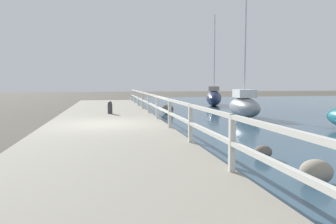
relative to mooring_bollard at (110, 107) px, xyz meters
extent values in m
plane|color=#4C473D|center=(-0.19, -4.25, -0.63)|extent=(120.00, 120.00, 0.00)
cube|color=gray|center=(-0.19, -4.25, -0.48)|extent=(4.64, 36.00, 0.31)
cube|color=silver|center=(2.03, -11.61, 0.19)|extent=(0.10, 0.10, 1.02)
cube|color=silver|center=(2.03, -8.66, 0.19)|extent=(0.10, 0.10, 1.02)
cube|color=silver|center=(2.03, -5.72, 0.19)|extent=(0.10, 0.10, 1.02)
cube|color=silver|center=(2.03, -2.77, 0.19)|extent=(0.10, 0.10, 1.02)
cube|color=silver|center=(2.03, 0.17, 0.19)|extent=(0.10, 0.10, 1.02)
cube|color=silver|center=(2.03, 3.12, 0.19)|extent=(0.10, 0.10, 1.02)
cube|color=silver|center=(2.03, 6.06, 0.19)|extent=(0.10, 0.10, 1.02)
cube|color=silver|center=(2.03, 9.01, 0.19)|extent=(0.10, 0.10, 1.02)
cube|color=silver|center=(2.03, 11.95, 0.19)|extent=(0.10, 0.10, 1.02)
cube|color=silver|center=(2.03, -4.25, 0.66)|extent=(0.09, 32.50, 0.08)
cube|color=silver|center=(2.03, -4.25, 0.19)|extent=(0.09, 32.50, 0.08)
ellipsoid|color=#666056|center=(3.50, 2.66, -0.34)|extent=(0.77, 0.69, 0.58)
ellipsoid|color=slate|center=(3.56, 2.26, -0.48)|extent=(0.39, 0.35, 0.29)
ellipsoid|color=#666056|center=(3.67, -9.57, -0.46)|extent=(0.45, 0.40, 0.34)
ellipsoid|color=gray|center=(3.69, -11.66, -0.40)|extent=(0.61, 0.55, 0.46)
cylinder|color=#333338|center=(0.00, 0.00, -0.08)|extent=(0.24, 0.24, 0.49)
sphere|color=#333338|center=(0.00, 0.00, 0.21)|extent=(0.22, 0.22, 0.22)
ellipsoid|color=gray|center=(7.21, -0.28, -0.08)|extent=(1.71, 3.73, 1.09)
cube|color=silver|center=(7.21, -0.28, 0.68)|extent=(1.08, 1.53, 0.43)
cylinder|color=silver|center=(7.21, -0.28, 3.82)|extent=(0.09, 0.09, 6.71)
ellipsoid|color=#192347|center=(8.67, 9.21, 0.00)|extent=(3.00, 5.70, 1.24)
cube|color=#9E937F|center=(8.67, 9.21, 0.80)|extent=(1.38, 1.90, 0.37)
cylinder|color=silver|center=(8.67, 9.21, 3.73)|extent=(0.09, 0.09, 6.23)
camera|label=1|loc=(-0.13, -17.04, 1.25)|focal=35.00mm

